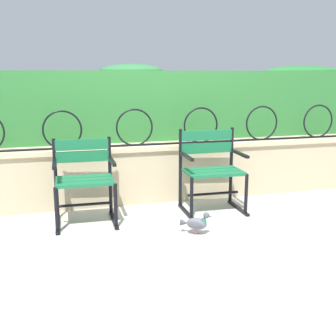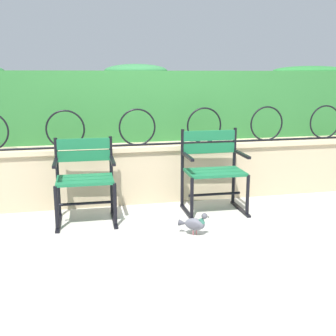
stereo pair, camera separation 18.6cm
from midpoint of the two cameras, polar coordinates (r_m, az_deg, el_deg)
The scene contains 7 objects.
ground_plane at distance 4.22m, azimuth 1.61°, elevation -7.64°, with size 60.00×60.00×0.00m, color #BCB7AD.
stone_wall at distance 4.95m, azimuth -0.93°, elevation -0.50°, with size 8.23×0.41×0.66m.
iron_arch_fence at distance 4.76m, azimuth -2.76°, elevation 5.22°, with size 7.68×0.02×0.42m.
hedge_row at distance 5.31m, azimuth -1.97°, elevation 8.72°, with size 8.07×0.61×0.91m.
park_chair_left at distance 4.28m, azimuth -9.93°, elevation -1.13°, with size 0.60×0.54×0.83m.
park_chair_right at distance 4.57m, azimuth 7.23°, elevation 0.01°, with size 0.65×0.54×0.88m.
pigeon_near_chairs at distance 3.93m, azimuth 4.94°, elevation -7.46°, with size 0.26×0.21×0.22m.
Camera 2 is at (-0.90, -3.85, 1.46)m, focal length 45.21 mm.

